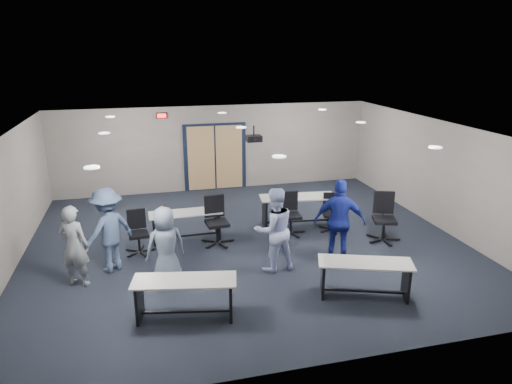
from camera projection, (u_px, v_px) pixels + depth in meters
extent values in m
plane|color=black|center=(247.00, 243.00, 10.79)|extent=(10.00, 10.00, 0.00)
cube|color=gray|center=(215.00, 148.00, 14.54)|extent=(10.00, 0.04, 2.70)
cube|color=gray|center=(320.00, 283.00, 6.22)|extent=(10.00, 0.04, 2.70)
cube|color=gray|center=(6.00, 206.00, 9.22)|extent=(0.04, 9.00, 2.70)
cube|color=gray|center=(438.00, 174.00, 11.54)|extent=(0.04, 9.00, 2.70)
cube|color=silver|center=(246.00, 130.00, 9.97)|extent=(10.00, 9.00, 0.04)
cube|color=black|center=(215.00, 158.00, 14.60)|extent=(2.00, 0.06, 2.20)
cube|color=tan|center=(201.00, 158.00, 14.48)|extent=(0.85, 0.04, 2.05)
cube|color=tan|center=(229.00, 157.00, 14.69)|extent=(0.85, 0.04, 2.05)
cube|color=black|center=(162.00, 116.00, 13.79)|extent=(0.32, 0.05, 0.18)
cube|color=#FF0C0C|center=(162.00, 116.00, 13.76)|extent=(0.26, 0.02, 0.12)
cylinder|color=black|center=(254.00, 131.00, 10.54)|extent=(0.04, 0.04, 0.24)
cube|color=black|center=(254.00, 138.00, 10.60)|extent=(0.35, 0.30, 0.14)
cylinder|color=black|center=(255.00, 140.00, 10.46)|extent=(0.08, 0.03, 0.08)
cube|color=beige|center=(184.00, 281.00, 7.64)|extent=(1.82, 0.91, 0.03)
cube|color=black|center=(139.00, 300.00, 7.71)|extent=(0.15, 0.53, 0.68)
cube|color=black|center=(231.00, 298.00, 7.78)|extent=(0.15, 0.53, 0.68)
cube|color=black|center=(186.00, 311.00, 7.82)|extent=(1.53, 0.35, 0.04)
cube|color=beige|center=(366.00, 263.00, 8.31)|extent=(1.80, 1.10, 0.03)
cube|color=black|center=(323.00, 278.00, 8.48)|extent=(0.22, 0.51, 0.66)
cube|color=black|center=(406.00, 281.00, 8.35)|extent=(0.22, 0.51, 0.66)
cube|color=black|center=(363.00, 291.00, 8.48)|extent=(1.44, 0.55, 0.04)
cube|color=beige|center=(186.00, 213.00, 10.80)|extent=(1.72, 0.60, 0.03)
cube|color=black|center=(154.00, 229.00, 10.72)|extent=(0.06, 0.52, 0.67)
cube|color=black|center=(218.00, 223.00, 11.10)|extent=(0.06, 0.52, 0.67)
cube|color=black|center=(187.00, 235.00, 10.98)|extent=(1.52, 0.07, 0.04)
cylinder|color=red|center=(213.00, 207.00, 10.95)|extent=(0.08, 0.08, 0.11)
cube|color=beige|center=(298.00, 197.00, 11.66)|extent=(1.99, 0.86, 0.03)
cube|color=black|center=(265.00, 213.00, 11.67)|extent=(0.12, 0.59, 0.75)
cube|color=black|center=(330.00, 210.00, 11.89)|extent=(0.12, 0.59, 0.75)
cube|color=black|center=(297.00, 221.00, 11.86)|extent=(1.71, 0.25, 0.04)
imported|color=gray|center=(74.00, 246.00, 8.67)|extent=(0.71, 0.61, 1.63)
imported|color=slate|center=(166.00, 246.00, 8.72)|extent=(0.87, 0.67, 1.58)
imported|color=#C0CEFF|center=(274.00, 230.00, 9.26)|extent=(0.94, 0.78, 1.77)
imported|color=navy|center=(340.00, 221.00, 9.62)|extent=(1.16, 0.82, 1.83)
imported|color=#44587C|center=(108.00, 230.00, 9.24)|extent=(1.31, 1.23, 1.77)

